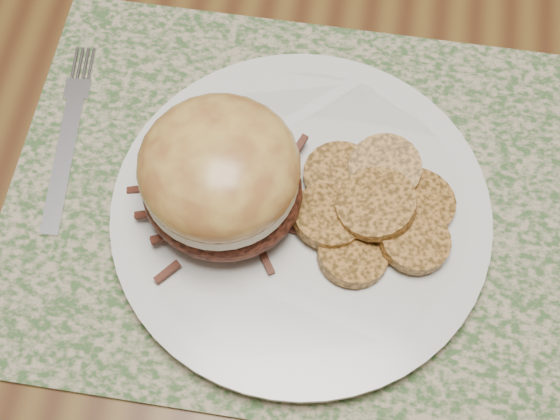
% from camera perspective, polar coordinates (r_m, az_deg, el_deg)
% --- Properties ---
extents(ground, '(3.50, 3.50, 0.00)m').
position_cam_1_polar(ground, '(1.37, -4.53, -4.52)').
color(ground, brown).
rests_on(ground, ground).
extents(dining_table, '(1.50, 0.90, 0.75)m').
position_cam_1_polar(dining_table, '(0.79, -8.11, 13.19)').
color(dining_table, brown).
rests_on(dining_table, ground).
extents(placemat, '(0.45, 0.33, 0.00)m').
position_cam_1_polar(placemat, '(0.59, 2.07, 0.55)').
color(placemat, '#37552B').
rests_on(placemat, dining_table).
extents(dinner_plate, '(0.26, 0.26, 0.02)m').
position_cam_1_polar(dinner_plate, '(0.57, 1.53, -0.31)').
color(dinner_plate, silver).
rests_on(dinner_plate, placemat).
extents(pork_sandwich, '(0.13, 0.13, 0.09)m').
position_cam_1_polar(pork_sandwich, '(0.53, -4.39, 2.46)').
color(pork_sandwich, black).
rests_on(pork_sandwich, dinner_plate).
extents(roasted_potatoes, '(0.13, 0.14, 0.03)m').
position_cam_1_polar(roasted_potatoes, '(0.56, 6.89, 0.26)').
color(roasted_potatoes, '#A36C2F').
rests_on(roasted_potatoes, dinner_plate).
extents(fork, '(0.03, 0.17, 0.00)m').
position_cam_1_polar(fork, '(0.63, -15.19, 5.32)').
color(fork, silver).
rests_on(fork, placemat).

